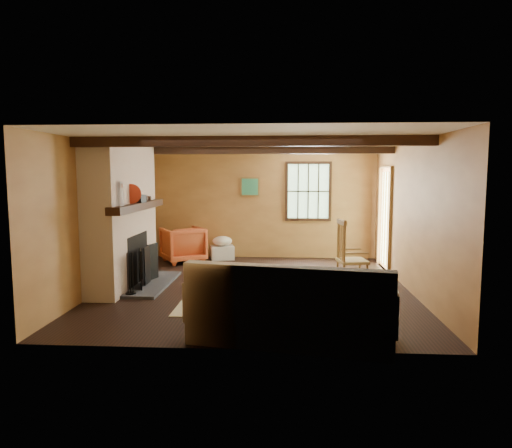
# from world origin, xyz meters

# --- Properties ---
(ground) EXTENTS (5.50, 5.50, 0.00)m
(ground) POSITION_xyz_m (0.00, 0.00, 0.00)
(ground) COLOR black
(ground) RESTS_ON ground
(room_envelope) EXTENTS (5.02, 5.52, 2.44)m
(room_envelope) POSITION_xyz_m (0.22, 0.26, 1.63)
(room_envelope) COLOR #AD7A3D
(room_envelope) RESTS_ON ground
(fireplace) EXTENTS (1.02, 2.30, 2.40)m
(fireplace) POSITION_xyz_m (-2.23, -0.00, 1.10)
(fireplace) COLOR brown
(fireplace) RESTS_ON ground
(rug) EXTENTS (2.50, 3.00, 0.01)m
(rug) POSITION_xyz_m (0.20, -0.20, 0.00)
(rug) COLOR tan
(rug) RESTS_ON ground
(rocking_chair) EXTENTS (0.88, 0.55, 1.15)m
(rocking_chair) POSITION_xyz_m (1.57, 0.10, 0.48)
(rocking_chair) COLOR tan
(rocking_chair) RESTS_ON ground
(sofa) EXTENTS (2.43, 1.41, 0.93)m
(sofa) POSITION_xyz_m (0.57, -2.41, 0.33)
(sofa) COLOR beige
(sofa) RESTS_ON ground
(firewood_pile) EXTENTS (0.69, 0.12, 0.25)m
(firewood_pile) POSITION_xyz_m (-1.98, 2.60, 0.12)
(firewood_pile) COLOR brown
(firewood_pile) RESTS_ON ground
(laundry_basket) EXTENTS (0.58, 0.49, 0.30)m
(laundry_basket) POSITION_xyz_m (-0.90, 2.44, 0.15)
(laundry_basket) COLOR silver
(laundry_basket) RESTS_ON ground
(basket_pillow) EXTENTS (0.53, 0.48, 0.22)m
(basket_pillow) POSITION_xyz_m (-0.90, 2.44, 0.41)
(basket_pillow) COLOR beige
(basket_pillow) RESTS_ON laundry_basket
(armchair) EXTENTS (1.13, 1.14, 0.76)m
(armchair) POSITION_xyz_m (-1.70, 2.07, 0.38)
(armchair) COLOR #BF6026
(armchair) RESTS_ON ground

